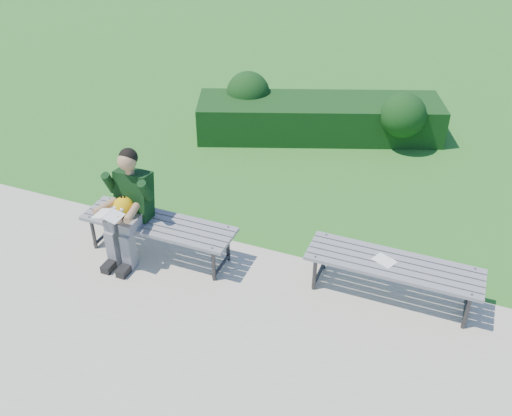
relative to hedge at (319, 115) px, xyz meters
name	(u,v)px	position (x,y,z in m)	size (l,w,h in m)	color
ground	(248,246)	(0.08, -3.19, -0.36)	(80.00, 80.00, 0.00)	#398026
walkway	(179,347)	(0.08, -4.94, -0.35)	(30.00, 3.50, 0.02)	#B7AB9B
hedge	(319,115)	(0.00, 0.00, 0.00)	(3.96, 2.26, 0.93)	#123714
bench_left	(158,226)	(-0.80, -3.73, 0.05)	(1.80, 0.50, 0.46)	gray
bench_right	(393,267)	(1.83, -3.46, 0.05)	(1.80, 0.50, 0.46)	gray
seated_boy	(128,203)	(-1.10, -3.82, 0.35)	(0.56, 0.76, 1.31)	slate
paper_sheet	(384,260)	(1.73, -3.46, 0.11)	(0.27, 0.24, 0.01)	white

